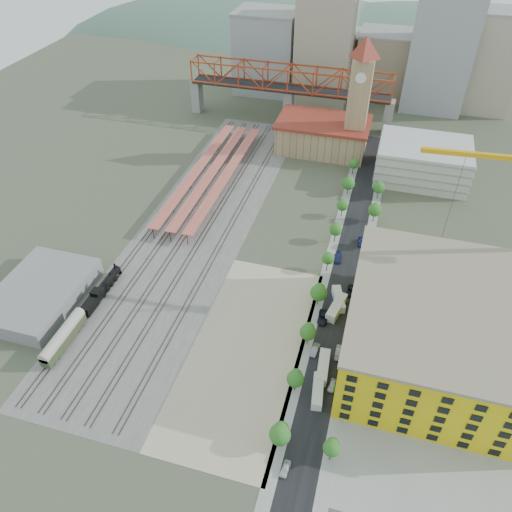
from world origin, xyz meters
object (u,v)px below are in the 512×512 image
(site_trailer_a, at_px, (318,391))
(site_trailer_c, at_px, (336,307))
(coach, at_px, (63,337))
(site_trailer_d, at_px, (338,299))
(site_trailer_b, at_px, (323,367))
(locomotive, at_px, (103,289))
(car_0, at_px, (285,469))
(construction_building, at_px, (440,330))
(clock_tower, at_px, (360,88))

(site_trailer_a, bearing_deg, site_trailer_c, 83.42)
(site_trailer_a, bearing_deg, coach, 175.98)
(site_trailer_d, bearing_deg, site_trailer_c, -108.14)
(site_trailer_b, relative_size, site_trailer_d, 1.07)
(locomotive, distance_m, car_0, 73.19)
(site_trailer_a, bearing_deg, site_trailer_d, 83.42)
(locomotive, relative_size, site_trailer_c, 2.01)
(construction_building, xyz_separation_m, car_0, (-29.00, -40.00, -8.74))
(locomotive, bearing_deg, site_trailer_b, -8.33)
(locomotive, distance_m, site_trailer_d, 67.71)
(car_0, bearing_deg, locomotive, 156.49)
(site_trailer_d, bearing_deg, coach, -170.20)
(site_trailer_b, distance_m, car_0, 27.73)
(locomotive, distance_m, site_trailer_c, 67.00)
(construction_building, bearing_deg, locomotive, -178.27)
(car_0, bearing_deg, site_trailer_c, 93.54)
(coach, xyz_separation_m, car_0, (63.00, -17.32, -2.19))
(clock_tower, xyz_separation_m, site_trailer_a, (8.00, -119.72, -27.42))
(site_trailer_d, bearing_deg, construction_building, -43.50)
(site_trailer_b, bearing_deg, construction_building, 21.76)
(site_trailer_c, xyz_separation_m, car_0, (-3.00, -48.75, -0.73))
(site_trailer_b, bearing_deg, site_trailer_d, 86.19)
(site_trailer_a, bearing_deg, site_trailer_b, 83.42)
(site_trailer_b, height_order, site_trailer_c, site_trailer_c)
(clock_tower, bearing_deg, locomotive, -119.44)
(car_0, bearing_deg, site_trailer_b, 90.85)
(coach, distance_m, site_trailer_b, 66.81)
(site_trailer_b, bearing_deg, coach, -175.00)
(coach, xyz_separation_m, site_trailer_d, (66.00, 35.00, -1.60))
(clock_tower, relative_size, site_trailer_d, 5.66)
(site_trailer_b, distance_m, site_trailer_d, 24.77)
(clock_tower, xyz_separation_m, site_trailer_c, (8.00, -91.24, -27.30))
(construction_building, height_order, site_trailer_b, construction_building)
(site_trailer_d, bearing_deg, car_0, -111.42)
(coach, relative_size, site_trailer_a, 1.84)
(construction_building, xyz_separation_m, coach, (-92.00, -22.68, -6.55))
(construction_building, bearing_deg, site_trailer_b, -154.43)
(site_trailer_b, bearing_deg, clock_tower, 90.25)
(site_trailer_c, bearing_deg, coach, -142.33)
(site_trailer_a, relative_size, car_0, 2.37)
(construction_building, bearing_deg, site_trailer_d, 154.64)
(locomotive, xyz_separation_m, coach, (-0.00, -19.90, 0.94))
(clock_tower, bearing_deg, site_trailer_d, -84.79)
(construction_building, distance_m, site_trailer_a, 33.63)
(locomotive, relative_size, car_0, 5.22)
(clock_tower, relative_size, car_0, 13.22)
(site_trailer_c, height_order, car_0, site_trailer_c)
(clock_tower, bearing_deg, coach, -115.30)
(site_trailer_b, bearing_deg, locomotive, 167.85)
(site_trailer_c, relative_size, site_trailer_d, 1.11)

